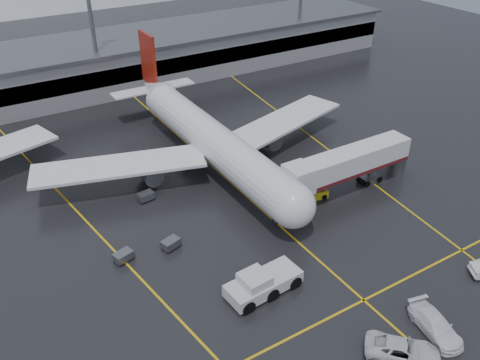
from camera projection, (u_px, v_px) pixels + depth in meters
ground at (245, 195)px, 65.33m from camera, size 220.00×220.00×0.00m
apron_line_centre at (245, 195)px, 65.33m from camera, size 0.25×90.00×0.02m
apron_line_stop at (364, 300)px, 49.34m from camera, size 60.00×0.25×0.02m
apron_line_left at (69, 203)px, 63.71m from camera, size 9.99×69.35×0.02m
apron_line_right at (307, 134)px, 80.59m from camera, size 7.57×69.64×0.02m
terminal at (115, 61)px, 97.90m from camera, size 122.00×19.00×8.60m
light_mast_mid at (91, 18)px, 86.04m from camera, size 3.00×1.20×25.45m
main_airliner at (208, 137)px, 70.17m from camera, size 48.80×45.60×14.10m
jet_bridge at (349, 165)px, 64.19m from camera, size 19.90×3.40×6.05m
pushback_tractor at (262, 284)px, 49.73m from camera, size 8.02×3.85×2.79m
belt_loader at (313, 194)px, 64.49m from camera, size 3.90×2.33×2.32m
service_van_a at (403, 350)px, 43.09m from camera, size 6.52×6.66×1.77m
service_van_b at (436, 325)px, 45.49m from camera, size 3.67×6.39×1.74m
baggage_cart_a at (171, 243)px, 55.89m from camera, size 2.28×1.80×1.12m
baggage_cart_b at (123, 256)px, 54.05m from camera, size 2.28×1.79×1.12m
baggage_cart_c at (146, 196)px, 64.00m from camera, size 2.15×1.54×1.12m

